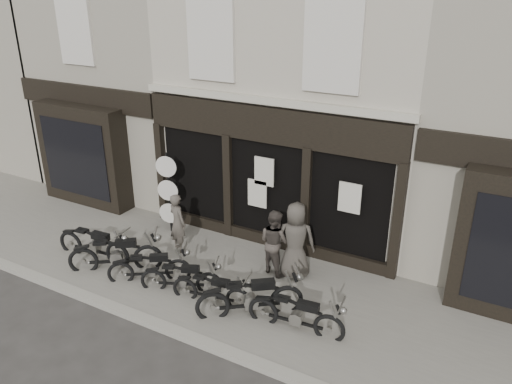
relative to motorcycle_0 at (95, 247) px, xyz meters
The scene contains 16 objects.
ground_plane 3.53m from the motorcycle_0, ahead, with size 90.00×90.00×0.00m, color #2D2B28.
pavement 3.61m from the motorcycle_0, 12.88° to the left, with size 30.00×4.20×0.12m, color #67625A.
kerb 3.77m from the motorcycle_0, 21.09° to the right, with size 30.00×0.25×0.13m, color gray.
central_building 7.74m from the motorcycle_0, 59.11° to the left, with size 7.30×6.22×8.34m.
neighbour_left 7.40m from the motorcycle_0, 116.19° to the left, with size 5.60×6.73×8.34m.
motorcycle_0 is the anchor object (origin of this frame).
motorcycle_1 0.90m from the motorcycle_0, ahead, with size 2.01×1.55×1.10m.
motorcycle_2 1.94m from the motorcycle_0, ahead, with size 1.74×1.33×0.95m.
motorcycle_3 2.86m from the motorcycle_0, ahead, with size 1.79×1.02×0.92m.
motorcycle_4 3.75m from the motorcycle_0, ahead, with size 1.89×0.61×0.91m.
motorcycle_5 4.70m from the motorcycle_0, ahead, with size 1.99×1.65×1.12m.
motorcycle_6 5.78m from the motorcycle_0, ahead, with size 2.09×0.57×1.00m.
man_left 2.21m from the motorcycle_0, 39.89° to the left, with size 0.59×0.38×1.61m, color #49433C.
man_centre 4.68m from the motorcycle_0, 20.74° to the left, with size 0.80×0.62×1.64m, color #3C3631.
man_right 5.21m from the motorcycle_0, 19.60° to the left, with size 0.93×0.61×1.90m, color #3D3933.
advert_sign_post 2.41m from the motorcycle_0, 69.61° to the left, with size 0.59×0.39×2.47m.
Camera 1 is at (5.61, -7.74, 6.69)m, focal length 35.00 mm.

